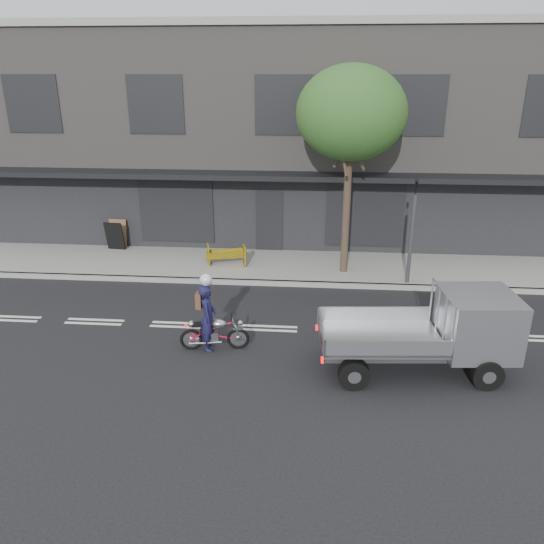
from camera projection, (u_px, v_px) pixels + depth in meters
The scene contains 11 objects.
ground at pixel (267, 328), 14.26m from camera, with size 80.00×80.00×0.00m, color black.
sidewalk at pixel (280, 266), 18.62m from camera, with size 32.00×3.20×0.15m, color gray.
kerb at pixel (276, 283), 17.13m from camera, with size 32.00×0.20×0.15m, color gray.
building_main at pixel (290, 132), 23.38m from camera, with size 26.00×10.00×8.00m, color slate.
street_tree at pixel (351, 114), 16.14m from camera, with size 3.40×3.40×6.74m.
traffic_light_pole at pixel (411, 237), 16.48m from camera, with size 0.12×0.12×3.50m.
motorcycle at pixel (215, 332), 13.06m from camera, with size 1.72×0.50×0.89m.
rider at pixel (208, 317), 12.93m from camera, with size 0.62×0.41×1.71m, color #17153B.
flatbed_ute at pixel (460, 326), 11.88m from camera, with size 4.41×2.08×1.98m.
construction_barrier at pixel (225, 256), 18.22m from camera, with size 1.35×0.54×0.76m, color #E8B90C, non-canonical shape.
sandwich_board at pixel (115, 236), 19.89m from camera, with size 0.69×0.46×1.09m, color black, non-canonical shape.
Camera 1 is at (1.19, -12.75, 6.46)m, focal length 35.00 mm.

